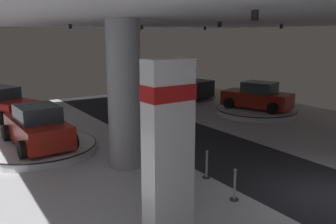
{
  "coord_description": "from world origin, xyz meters",
  "views": [
    {
      "loc": [
        -9.84,
        -5.65,
        4.9
      ],
      "look_at": [
        -1.07,
        7.93,
        1.4
      ],
      "focal_mm": 38.04,
      "sensor_mm": 36.0,
      "label": 1
    }
  ],
  "objects_px": {
    "display_car_far_left": "(38,127)",
    "display_platform_deep_right": "(179,98)",
    "display_car_far_right": "(257,97)",
    "display_platform_deep_left": "(3,120)",
    "brand_sign_pylon": "(168,154)",
    "pickup_truck_deep_right": "(176,84)",
    "display_platform_far_right": "(256,111)",
    "visitor_walking_near": "(124,111)",
    "column_left": "(124,95)",
    "display_platform_far_left": "(39,148)",
    "display_car_deep_left": "(1,104)"
  },
  "relations": [
    {
      "from": "display_car_far_left",
      "to": "display_platform_deep_right",
      "type": "bearing_deg",
      "value": 30.71
    },
    {
      "from": "display_car_far_right",
      "to": "display_platform_deep_left",
      "type": "height_order",
      "value": "display_car_far_right"
    },
    {
      "from": "brand_sign_pylon",
      "to": "pickup_truck_deep_right",
      "type": "height_order",
      "value": "brand_sign_pylon"
    },
    {
      "from": "pickup_truck_deep_right",
      "to": "display_car_far_left",
      "type": "height_order",
      "value": "pickup_truck_deep_right"
    },
    {
      "from": "display_platform_deep_left",
      "to": "display_platform_far_right",
      "type": "bearing_deg",
      "value": -23.36
    },
    {
      "from": "brand_sign_pylon",
      "to": "display_platform_deep_right",
      "type": "distance_m",
      "value": 19.51
    },
    {
      "from": "display_platform_deep_right",
      "to": "visitor_walking_near",
      "type": "xyz_separation_m",
      "value": [
        -7.18,
        -5.28,
        0.73
      ]
    },
    {
      "from": "column_left",
      "to": "display_car_far_right",
      "type": "bearing_deg",
      "value": 18.56
    },
    {
      "from": "display_platform_far_left",
      "to": "display_platform_deep_left",
      "type": "xyz_separation_m",
      "value": [
        -0.47,
        6.37,
        -0.01
      ]
    },
    {
      "from": "display_platform_far_right",
      "to": "display_car_far_left",
      "type": "xyz_separation_m",
      "value": [
        -13.41,
        -0.4,
        0.94
      ]
    },
    {
      "from": "display_platform_deep_left",
      "to": "display_platform_deep_right",
      "type": "bearing_deg",
      "value": 3.63
    },
    {
      "from": "display_platform_far_right",
      "to": "display_car_far_right",
      "type": "xyz_separation_m",
      "value": [
        0.01,
        -0.03,
        0.92
      ]
    },
    {
      "from": "column_left",
      "to": "display_platform_far_left",
      "type": "xyz_separation_m",
      "value": [
        -2.44,
        3.35,
        -2.54
      ]
    },
    {
      "from": "column_left",
      "to": "brand_sign_pylon",
      "type": "distance_m",
      "value": 5.56
    },
    {
      "from": "display_car_far_right",
      "to": "display_platform_far_right",
      "type": "bearing_deg",
      "value": 110.0
    },
    {
      "from": "display_car_deep_left",
      "to": "visitor_walking_near",
      "type": "bearing_deg",
      "value": -39.76
    },
    {
      "from": "pickup_truck_deep_right",
      "to": "display_car_far_left",
      "type": "relative_size",
      "value": 1.31
    },
    {
      "from": "display_car_far_left",
      "to": "visitor_walking_near",
      "type": "distance_m",
      "value": 5.3
    },
    {
      "from": "column_left",
      "to": "pickup_truck_deep_right",
      "type": "relative_size",
      "value": 0.98
    },
    {
      "from": "display_car_far_left",
      "to": "brand_sign_pylon",
      "type": "bearing_deg",
      "value": -83.86
    },
    {
      "from": "display_car_far_right",
      "to": "display_platform_far_left",
      "type": "bearing_deg",
      "value": -178.54
    },
    {
      "from": "brand_sign_pylon",
      "to": "display_platform_deep_left",
      "type": "xyz_separation_m",
      "value": [
        -1.4,
        15.04,
        -2.08
      ]
    },
    {
      "from": "display_car_far_right",
      "to": "pickup_truck_deep_right",
      "type": "xyz_separation_m",
      "value": [
        -1.37,
        7.14,
        0.13
      ]
    },
    {
      "from": "brand_sign_pylon",
      "to": "visitor_walking_near",
      "type": "distance_m",
      "value": 11.38
    },
    {
      "from": "brand_sign_pylon",
      "to": "pickup_truck_deep_right",
      "type": "xyz_separation_m",
      "value": [
        11.12,
        16.15,
        -1.03
      ]
    },
    {
      "from": "visitor_walking_near",
      "to": "display_platform_far_left",
      "type": "bearing_deg",
      "value": -159.09
    },
    {
      "from": "display_platform_deep_right",
      "to": "display_platform_deep_left",
      "type": "distance_m",
      "value": 12.62
    },
    {
      "from": "column_left",
      "to": "visitor_walking_near",
      "type": "bearing_deg",
      "value": 64.48
    },
    {
      "from": "brand_sign_pylon",
      "to": "display_platform_deep_right",
      "type": "relative_size",
      "value": 0.78
    },
    {
      "from": "pickup_truck_deep_right",
      "to": "brand_sign_pylon",
      "type": "bearing_deg",
      "value": -124.55
    },
    {
      "from": "display_platform_far_right",
      "to": "display_platform_deep_right",
      "type": "height_order",
      "value": "display_platform_far_right"
    },
    {
      "from": "column_left",
      "to": "display_platform_deep_right",
      "type": "xyz_separation_m",
      "value": [
        9.68,
        10.51,
        -2.58
      ]
    },
    {
      "from": "display_platform_deep_right",
      "to": "display_platform_deep_left",
      "type": "bearing_deg",
      "value": -176.37
    },
    {
      "from": "display_platform_far_left",
      "to": "visitor_walking_near",
      "type": "distance_m",
      "value": 5.34
    },
    {
      "from": "display_platform_deep_right",
      "to": "display_car_deep_left",
      "type": "bearing_deg",
      "value": -176.5
    },
    {
      "from": "display_car_far_right",
      "to": "pickup_truck_deep_right",
      "type": "distance_m",
      "value": 7.27
    },
    {
      "from": "column_left",
      "to": "display_platform_far_left",
      "type": "height_order",
      "value": "column_left"
    },
    {
      "from": "display_car_deep_left",
      "to": "display_car_far_left",
      "type": "bearing_deg",
      "value": -85.72
    },
    {
      "from": "column_left",
      "to": "visitor_walking_near",
      "type": "height_order",
      "value": "column_left"
    },
    {
      "from": "pickup_truck_deep_right",
      "to": "visitor_walking_near",
      "type": "height_order",
      "value": "pickup_truck_deep_right"
    },
    {
      "from": "display_platform_deep_left",
      "to": "display_platform_far_left",
      "type": "bearing_deg",
      "value": -85.8
    },
    {
      "from": "pickup_truck_deep_right",
      "to": "display_platform_deep_right",
      "type": "bearing_deg",
      "value": -77.42
    },
    {
      "from": "column_left",
      "to": "display_platform_deep_left",
      "type": "height_order",
      "value": "column_left"
    },
    {
      "from": "display_platform_far_left",
      "to": "display_car_far_left",
      "type": "height_order",
      "value": "display_car_far_left"
    },
    {
      "from": "display_platform_deep_right",
      "to": "column_left",
      "type": "bearing_deg",
      "value": -132.64
    },
    {
      "from": "column_left",
      "to": "display_platform_far_left",
      "type": "distance_m",
      "value": 4.86
    },
    {
      "from": "display_platform_deep_right",
      "to": "pickup_truck_deep_right",
      "type": "bearing_deg",
      "value": 102.58
    },
    {
      "from": "display_platform_deep_right",
      "to": "pickup_truck_deep_right",
      "type": "height_order",
      "value": "pickup_truck_deep_right"
    },
    {
      "from": "display_platform_far_right",
      "to": "display_car_deep_left",
      "type": "xyz_separation_m",
      "value": [
        -13.9,
        6.03,
        0.93
      ]
    },
    {
      "from": "display_car_far_left",
      "to": "visitor_walking_near",
      "type": "relative_size",
      "value": 2.71
    }
  ]
}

